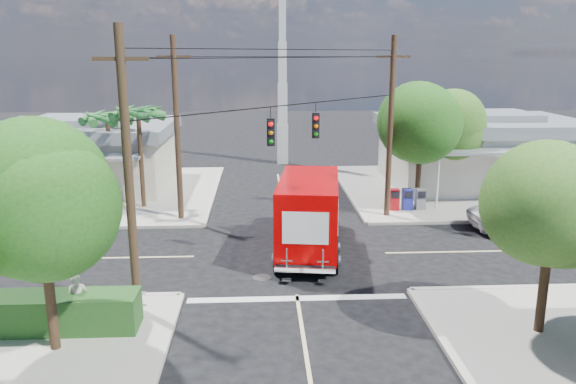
{
  "coord_description": "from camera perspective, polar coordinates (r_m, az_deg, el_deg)",
  "views": [
    {
      "loc": [
        -1.21,
        -22.01,
        8.15
      ],
      "look_at": [
        0.0,
        2.0,
        2.2
      ],
      "focal_mm": 35.0,
      "sensor_mm": 36.0,
      "label": 1
    }
  ],
  "objects": [
    {
      "name": "ground",
      "position": [
        23.5,
        0.25,
        -6.39
      ],
      "size": [
        120.0,
        120.0,
        0.0
      ],
      "primitive_type": "plane",
      "color": "black",
      "rests_on": "ground"
    },
    {
      "name": "sidewalk_nw",
      "position": [
        35.22,
        -18.74,
        -0.11
      ],
      "size": [
        14.12,
        14.12,
        0.14
      ],
      "color": "#A19C92",
      "rests_on": "ground"
    },
    {
      "name": "radio_tower",
      "position": [
        42.12,
        -0.57,
        10.49
      ],
      "size": [
        0.8,
        0.8,
        17.0
      ],
      "color": "silver",
      "rests_on": "ground"
    },
    {
      "name": "palm_nw_front",
      "position": [
        30.33,
        -14.97,
        7.56
      ],
      "size": [
        3.01,
        3.08,
        5.59
      ],
      "color": "#422D1C",
      "rests_on": "sidewalk_nw"
    },
    {
      "name": "picket_fence",
      "position": [
        19.19,
        -23.08,
        -10.18
      ],
      "size": [
        5.94,
        0.06,
        1.0
      ],
      "color": "silver",
      "rests_on": "sidewalk_sw"
    },
    {
      "name": "utility_poles",
      "position": [
        23.87,
        -3.77,
        5.5
      ],
      "size": [
        12.0,
        10.68,
        9.0
      ],
      "color": "#473321",
      "rests_on": "ground"
    },
    {
      "name": "tree_ne_back",
      "position": [
        33.11,
        16.68,
        6.45
      ],
      "size": [
        3.77,
        3.66,
        5.82
      ],
      "color": "#422D1C",
      "rests_on": "sidewalk_ne"
    },
    {
      "name": "tree_ne_front",
      "position": [
        30.16,
        13.44,
        7.08
      ],
      "size": [
        4.21,
        4.14,
        6.66
      ],
      "color": "#422D1C",
      "rests_on": "sidewalk_ne"
    },
    {
      "name": "tree_sw_front",
      "position": [
        16.04,
        -23.91,
        -1.1
      ],
      "size": [
        3.88,
        3.78,
        6.03
      ],
      "color": "#422D1C",
      "rests_on": "sidewalk_sw"
    },
    {
      "name": "delivery_truck",
      "position": [
        23.56,
        2.18,
        -2.11
      ],
      "size": [
        3.26,
        7.75,
        3.26
      ],
      "color": "black",
      "rests_on": "ground"
    },
    {
      "name": "road_markings",
      "position": [
        22.13,
        0.46,
        -7.7
      ],
      "size": [
        32.0,
        32.0,
        0.01
      ],
      "color": "beige",
      "rests_on": "ground"
    },
    {
      "name": "vending_boxes",
      "position": [
        30.18,
        12.01,
        -0.72
      ],
      "size": [
        1.9,
        0.5,
        1.1
      ],
      "color": "#A80D14",
      "rests_on": "sidewalk_ne"
    },
    {
      "name": "tree_se",
      "position": [
        17.39,
        25.43,
        -1.14
      ],
      "size": [
        3.67,
        3.54,
        5.62
      ],
      "color": "#422D1C",
      "rests_on": "sidewalk_se"
    },
    {
      "name": "sidewalk_ne",
      "position": [
        35.96,
        16.84,
        0.31
      ],
      "size": [
        14.12,
        14.12,
        0.14
      ],
      "color": "#A19C92",
      "rests_on": "ground"
    },
    {
      "name": "building_ne",
      "position": [
        37.1,
        18.89,
        4.11
      ],
      "size": [
        11.8,
        10.2,
        4.5
      ],
      "color": "beige",
      "rests_on": "sidewalk_ne"
    },
    {
      "name": "pedestrian",
      "position": [
        18.15,
        -20.56,
        -10.33
      ],
      "size": [
        0.71,
        0.57,
        1.67
      ],
      "primitive_type": "imported",
      "rotation": [
        0.0,
        0.0,
        0.32
      ],
      "color": "#B9B49B",
      "rests_on": "sidewalk_sw"
    },
    {
      "name": "hedge_sw",
      "position": [
        18.58,
        -24.51,
        -11.1
      ],
      "size": [
        6.2,
        1.2,
        1.1
      ],
      "primitive_type": "cube",
      "color": "#1D4319",
      "rests_on": "sidewalk_sw"
    },
    {
      "name": "building_nw",
      "position": [
        36.6,
        -20.04,
        3.74
      ],
      "size": [
        10.8,
        10.2,
        4.3
      ],
      "color": "beige",
      "rests_on": "sidewalk_nw"
    },
    {
      "name": "parked_car",
      "position": [
        28.59,
        22.86,
        -2.33
      ],
      "size": [
        5.06,
        2.44,
        1.39
      ],
      "primitive_type": "imported",
      "rotation": [
        0.0,
        0.0,
        1.6
      ],
      "color": "silver",
      "rests_on": "ground"
    },
    {
      "name": "palm_nw_back",
      "position": [
        32.28,
        -17.89,
        7.05
      ],
      "size": [
        3.01,
        3.08,
        5.19
      ],
      "color": "#422D1C",
      "rests_on": "sidewalk_nw"
    }
  ]
}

